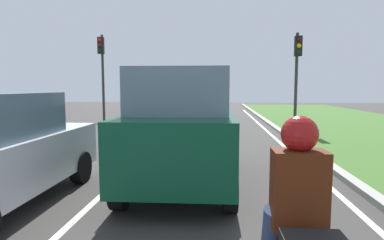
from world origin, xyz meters
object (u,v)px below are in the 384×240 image
object	(u,v)px
car_suv_ahead	(183,126)
traffic_light_near_right	(297,63)
rider_person	(298,187)
traffic_light_overhead_left	(102,62)

from	to	relation	value
car_suv_ahead	traffic_light_near_right	xyz separation A→B (m)	(4.30, 8.92, 1.87)
car_suv_ahead	traffic_light_near_right	bearing A→B (deg)	63.49
rider_person	traffic_light_overhead_left	bearing A→B (deg)	114.80
rider_person	traffic_light_near_right	distance (m)	13.36
car_suv_ahead	traffic_light_overhead_left	size ratio (longest dim) A/B	0.94
car_suv_ahead	traffic_light_near_right	size ratio (longest dim) A/B	1.02
rider_person	traffic_light_overhead_left	xyz separation A→B (m)	(-7.03, 15.27, 2.12)
rider_person	traffic_light_near_right	bearing A→B (deg)	77.02
rider_person	traffic_light_overhead_left	distance (m)	16.95
car_suv_ahead	rider_person	distance (m)	4.19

